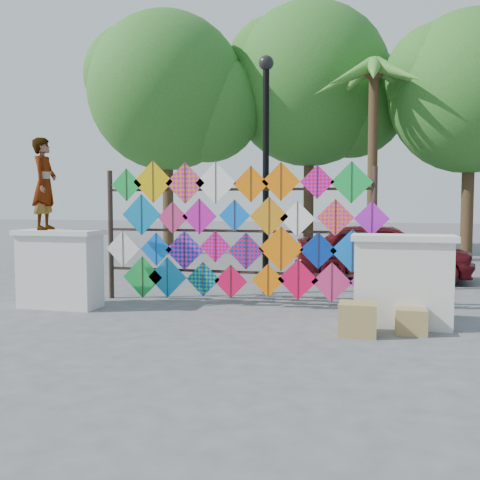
# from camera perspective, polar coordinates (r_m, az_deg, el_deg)

# --- Properties ---
(ground) EXTENTS (80.00, 80.00, 0.00)m
(ground) POSITION_cam_1_polar(r_m,az_deg,el_deg) (8.44, -2.05, -7.81)
(ground) COLOR slate
(ground) RESTS_ON ground
(parapet_left) EXTENTS (1.40, 0.65, 1.28)m
(parapet_left) POSITION_cam_1_polar(r_m,az_deg,el_deg) (9.28, -18.66, -2.87)
(parapet_left) COLOR silver
(parapet_left) RESTS_ON ground
(parapet_right) EXTENTS (1.40, 0.65, 1.28)m
(parapet_right) POSITION_cam_1_polar(r_m,az_deg,el_deg) (7.81, 16.93, -4.10)
(parapet_right) COLOR silver
(parapet_right) RESTS_ON ground
(kite_rack) EXTENTS (4.93, 0.24, 2.46)m
(kite_rack) POSITION_cam_1_polar(r_m,az_deg,el_deg) (8.96, -0.39, 0.75)
(kite_rack) COLOR #2E2019
(kite_rack) RESTS_ON ground
(tree_west) EXTENTS (5.85, 5.20, 8.01)m
(tree_west) POSITION_cam_1_polar(r_m,az_deg,el_deg) (18.60, -7.46, 15.29)
(tree_west) COLOR #4D3421
(tree_west) RESTS_ON ground
(tree_mid) EXTENTS (6.30, 5.60, 8.61)m
(tree_mid) POSITION_cam_1_polar(r_m,az_deg,el_deg) (19.51, 7.76, 15.94)
(tree_mid) COLOR #4D3421
(tree_mid) RESTS_ON ground
(tree_east) EXTENTS (5.40, 4.80, 7.42)m
(tree_east) POSITION_cam_1_polar(r_m,az_deg,el_deg) (17.97, 23.65, 14.12)
(tree_east) COLOR #4D3421
(tree_east) RESTS_ON ground
(palm_tree) EXTENTS (3.62, 3.62, 5.83)m
(palm_tree) POSITION_cam_1_polar(r_m,az_deg,el_deg) (16.25, 14.08, 15.33)
(palm_tree) COLOR #4D3421
(palm_tree) RESTS_ON ground
(vendor_woman) EXTENTS (0.46, 0.61, 1.51)m
(vendor_woman) POSITION_cam_1_polar(r_m,az_deg,el_deg) (9.36, -20.13, 5.64)
(vendor_woman) COLOR #99999E
(vendor_woman) RESTS_ON parapet_left
(sedan) EXTENTS (3.84, 1.60, 1.30)m
(sedan) POSITION_cam_1_polar(r_m,az_deg,el_deg) (12.34, 15.02, -1.14)
(sedan) COLOR #560E15
(sedan) RESTS_ON ground
(lamppost) EXTENTS (0.28, 0.28, 4.46)m
(lamppost) POSITION_cam_1_polar(r_m,az_deg,el_deg) (10.18, 2.77, 9.44)
(lamppost) COLOR black
(lamppost) RESTS_ON ground
(cardboard_box_near) EXTENTS (0.48, 0.43, 0.43)m
(cardboard_box_near) POSITION_cam_1_polar(r_m,az_deg,el_deg) (7.20, 12.43, -8.23)
(cardboard_box_near) COLOR #9E894C
(cardboard_box_near) RESTS_ON ground
(cardboard_box_far) EXTENTS (0.40, 0.37, 0.34)m
(cardboard_box_far) POSITION_cam_1_polar(r_m,az_deg,el_deg) (7.47, 17.77, -8.23)
(cardboard_box_far) COLOR #9E894C
(cardboard_box_far) RESTS_ON ground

